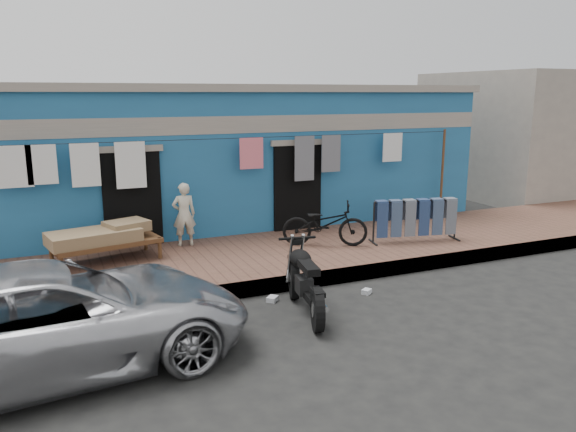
{
  "coord_description": "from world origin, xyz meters",
  "views": [
    {
      "loc": [
        -3.69,
        -6.47,
        3.17
      ],
      "look_at": [
        0.0,
        2.0,
        1.15
      ],
      "focal_mm": 35.0,
      "sensor_mm": 36.0,
      "label": 1
    }
  ],
  "objects_px": {
    "seated_person": "(184,214)",
    "motorcycle": "(305,279)",
    "bicycle": "(325,219)",
    "jeans_rack": "(415,220)",
    "charpoy": "(106,244)",
    "car": "(53,317)"
  },
  "relations": [
    {
      "from": "charpoy",
      "to": "car",
      "type": "bearing_deg",
      "value": -105.34
    },
    {
      "from": "jeans_rack",
      "to": "charpoy",
      "type": "bearing_deg",
      "value": 170.39
    },
    {
      "from": "car",
      "to": "jeans_rack",
      "type": "xyz_separation_m",
      "value": [
        6.8,
        2.43,
        0.04
      ]
    },
    {
      "from": "seated_person",
      "to": "motorcycle",
      "type": "xyz_separation_m",
      "value": [
        0.93,
        -3.55,
        -0.35
      ]
    },
    {
      "from": "bicycle",
      "to": "jeans_rack",
      "type": "height_order",
      "value": "bicycle"
    },
    {
      "from": "car",
      "to": "bicycle",
      "type": "height_order",
      "value": "car"
    },
    {
      "from": "seated_person",
      "to": "motorcycle",
      "type": "distance_m",
      "value": 3.68
    },
    {
      "from": "bicycle",
      "to": "jeans_rack",
      "type": "distance_m",
      "value": 1.87
    },
    {
      "from": "seated_person",
      "to": "jeans_rack",
      "type": "relative_size",
      "value": 0.66
    },
    {
      "from": "seated_person",
      "to": "motorcycle",
      "type": "bearing_deg",
      "value": 107.72
    },
    {
      "from": "car",
      "to": "jeans_rack",
      "type": "bearing_deg",
      "value": -76.97
    },
    {
      "from": "seated_person",
      "to": "jeans_rack",
      "type": "xyz_separation_m",
      "value": [
        4.33,
        -1.53,
        -0.18
      ]
    },
    {
      "from": "seated_person",
      "to": "charpoy",
      "type": "bearing_deg",
      "value": 22.18
    },
    {
      "from": "seated_person",
      "to": "bicycle",
      "type": "bearing_deg",
      "value": 159.26
    },
    {
      "from": "car",
      "to": "charpoy",
      "type": "xyz_separation_m",
      "value": [
        0.94,
        3.42,
        -0.08
      ]
    },
    {
      "from": "seated_person",
      "to": "motorcycle",
      "type": "height_order",
      "value": "seated_person"
    },
    {
      "from": "car",
      "to": "bicycle",
      "type": "distance_m",
      "value": 5.74
    },
    {
      "from": "bicycle",
      "to": "charpoy",
      "type": "xyz_separation_m",
      "value": [
        -4.04,
        0.57,
        -0.21
      ]
    },
    {
      "from": "car",
      "to": "motorcycle",
      "type": "height_order",
      "value": "car"
    },
    {
      "from": "motorcycle",
      "to": "charpoy",
      "type": "bearing_deg",
      "value": 139.0
    },
    {
      "from": "seated_person",
      "to": "motorcycle",
      "type": "relative_size",
      "value": 0.73
    },
    {
      "from": "car",
      "to": "charpoy",
      "type": "distance_m",
      "value": 3.55
    }
  ]
}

